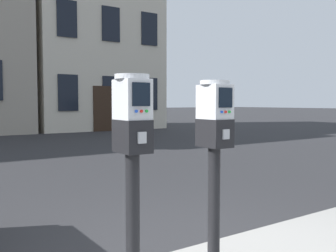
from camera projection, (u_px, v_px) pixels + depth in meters
The scene contains 3 objects.
parking_meter_near_kerb at pixel (132, 143), 2.39m from camera, with size 0.22×0.26×1.37m.
parking_meter_twin_adjacent at pixel (214, 139), 2.78m from camera, with size 0.22×0.26×1.35m.
townhouse_brick_corner at pixel (87, 36), 20.11m from camera, with size 6.31×5.69×9.63m.
Camera 1 is at (-1.69, -2.26, 1.34)m, focal length 41.01 mm.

